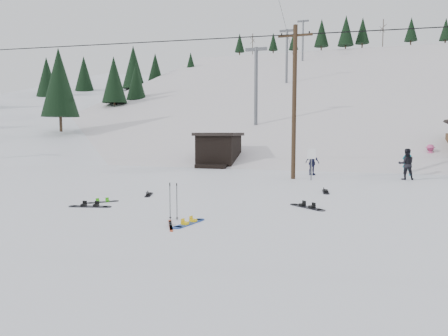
% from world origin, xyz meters
% --- Properties ---
extents(ground, '(200.00, 200.00, 0.00)m').
position_xyz_m(ground, '(0.00, 0.00, 0.00)').
color(ground, white).
rests_on(ground, ground).
extents(ski_slope, '(60.00, 85.24, 65.97)m').
position_xyz_m(ski_slope, '(0.00, 55.00, -12.00)').
color(ski_slope, silver).
rests_on(ski_slope, ground).
extents(ridge_left, '(47.54, 95.03, 58.38)m').
position_xyz_m(ridge_left, '(-36.00, 48.00, -11.00)').
color(ridge_left, white).
rests_on(ridge_left, ground).
extents(treeline_left, '(20.00, 64.00, 10.00)m').
position_xyz_m(treeline_left, '(-34.00, 40.00, 0.00)').
color(treeline_left, black).
rests_on(treeline_left, ground).
extents(treeline_crest, '(50.00, 6.00, 10.00)m').
position_xyz_m(treeline_crest, '(0.00, 86.00, 0.00)').
color(treeline_crest, black).
rests_on(treeline_crest, ski_slope).
extents(utility_pole, '(2.00, 0.26, 9.00)m').
position_xyz_m(utility_pole, '(2.00, 14.00, 4.68)').
color(utility_pole, '#3A2819').
rests_on(utility_pole, ground).
extents(trail_sign, '(0.50, 0.09, 1.85)m').
position_xyz_m(trail_sign, '(3.10, 13.58, 1.27)').
color(trail_sign, '#595B60').
rests_on(trail_sign, ground).
extents(lift_hut, '(3.40, 4.10, 2.75)m').
position_xyz_m(lift_hut, '(-5.00, 20.94, 1.36)').
color(lift_hut, black).
rests_on(lift_hut, ground).
extents(lift_tower_near, '(2.20, 0.36, 8.00)m').
position_xyz_m(lift_tower_near, '(-4.00, 30.00, 7.86)').
color(lift_tower_near, '#595B60').
rests_on(lift_tower_near, ski_slope).
extents(lift_tower_mid, '(2.20, 0.36, 8.00)m').
position_xyz_m(lift_tower_mid, '(-4.00, 50.00, 14.36)').
color(lift_tower_mid, '#595B60').
rests_on(lift_tower_mid, ski_slope).
extents(lift_tower_far, '(2.20, 0.36, 8.00)m').
position_xyz_m(lift_tower_far, '(-4.00, 70.00, 20.86)').
color(lift_tower_far, '#595B60').
rests_on(lift_tower_far, ski_slope).
extents(hero_snowboard, '(0.54, 1.48, 0.11)m').
position_xyz_m(hero_snowboard, '(0.55, 1.23, 0.03)').
color(hero_snowboard, '#1942A7').
rests_on(hero_snowboard, ground).
extents(hero_skis, '(0.75, 1.34, 0.08)m').
position_xyz_m(hero_skis, '(0.12, 0.82, 0.02)').
color(hero_skis, '#AB3111').
rests_on(hero_skis, ground).
extents(ski_poles, '(0.33, 0.09, 1.19)m').
position_xyz_m(ski_poles, '(-0.15, 1.63, 0.61)').
color(ski_poles, black).
rests_on(ski_poles, ground).
extents(board_scatter_a, '(1.62, 0.59, 0.12)m').
position_xyz_m(board_scatter_a, '(-4.07, 2.68, 0.03)').
color(board_scatter_a, black).
rests_on(board_scatter_a, ground).
extents(board_scatter_b, '(0.60, 1.24, 0.09)m').
position_xyz_m(board_scatter_b, '(-3.30, 5.85, 0.02)').
color(board_scatter_b, black).
rests_on(board_scatter_b, ground).
extents(board_scatter_c, '(0.99, 0.97, 0.09)m').
position_xyz_m(board_scatter_c, '(-4.20, 3.67, 0.02)').
color(board_scatter_c, black).
rests_on(board_scatter_c, ground).
extents(board_scatter_d, '(1.39, 1.18, 0.12)m').
position_xyz_m(board_scatter_d, '(3.74, 4.98, 0.03)').
color(board_scatter_d, black).
rests_on(board_scatter_d, ground).
extents(board_scatter_f, '(0.42, 1.47, 0.10)m').
position_xyz_m(board_scatter_f, '(4.18, 9.11, 0.03)').
color(board_scatter_f, black).
rests_on(board_scatter_f, ground).
extents(skier_teal, '(0.65, 0.46, 1.68)m').
position_xyz_m(skier_teal, '(8.77, 18.05, 0.84)').
color(skier_teal, '#0E7B8E').
rests_on(skier_teal, ground).
extents(skier_dark, '(0.95, 0.77, 1.84)m').
position_xyz_m(skier_dark, '(8.40, 15.59, 0.92)').
color(skier_dark, black).
rests_on(skier_dark, ground).
extents(skier_pink, '(1.24, 0.75, 1.87)m').
position_xyz_m(skier_pink, '(10.95, 23.12, 0.94)').
color(skier_pink, '#D44A88').
rests_on(skier_pink, ground).
extents(skier_navy, '(1.04, 0.76, 1.64)m').
position_xyz_m(skier_navy, '(2.91, 16.41, 0.82)').
color(skier_navy, '#161939').
rests_on(skier_navy, ground).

